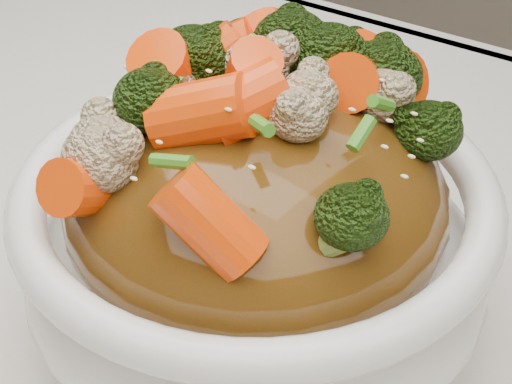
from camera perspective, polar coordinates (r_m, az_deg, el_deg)
The scene contains 7 objects.
bowl at distance 0.38m, azimuth 0.00°, elevation -4.05°, with size 0.22×0.22×0.09m, color white, non-canonical shape.
sauce_base at distance 0.36m, azimuth 0.00°, elevation -0.39°, with size 0.18×0.18×0.10m, color #52320E.
carrots at distance 0.33m, azimuth 0.00°, elevation 8.63°, with size 0.18×0.18×0.05m, color #FF4A08, non-canonical shape.
broccoli at distance 0.33m, azimuth 0.00°, elevation 8.47°, with size 0.18×0.18×0.05m, color black, non-canonical shape.
cauliflower at distance 0.33m, azimuth 0.00°, elevation 8.15°, with size 0.18×0.18×0.04m, color beige, non-canonical shape.
scallions at distance 0.33m, azimuth 0.00°, elevation 8.79°, with size 0.13×0.13×0.02m, color #3F8E20, non-canonical shape.
sesame_seeds at distance 0.33m, azimuth 0.00°, elevation 8.79°, with size 0.16×0.16×0.01m, color beige, non-canonical shape.
Camera 1 is at (0.17, -0.20, 1.04)m, focal length 55.00 mm.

